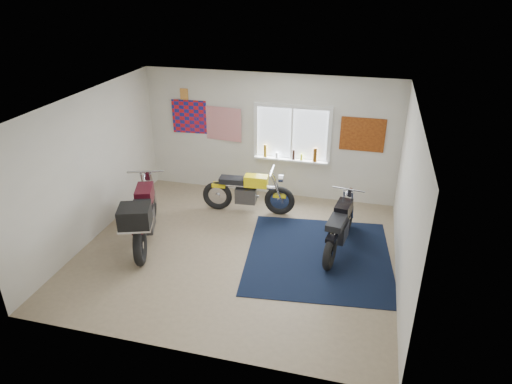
% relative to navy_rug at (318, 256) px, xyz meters
% --- Properties ---
extents(ground, '(5.50, 5.50, 0.00)m').
position_rel_navy_rug_xyz_m(ground, '(-1.44, -0.19, -0.01)').
color(ground, '#9E896B').
rests_on(ground, ground).
extents(room_shell, '(5.50, 5.50, 5.50)m').
position_rel_navy_rug_xyz_m(room_shell, '(-1.44, -0.19, 1.63)').
color(room_shell, white).
rests_on(room_shell, ground).
extents(navy_rug, '(2.77, 2.86, 0.01)m').
position_rel_navy_rug_xyz_m(navy_rug, '(0.00, 0.00, 0.00)').
color(navy_rug, black).
rests_on(navy_rug, ground).
extents(window_assembly, '(1.66, 0.17, 1.26)m').
position_rel_navy_rug_xyz_m(window_assembly, '(-0.94, 2.28, 1.36)').
color(window_assembly, white).
rests_on(window_assembly, room_shell).
extents(oil_bottles, '(1.16, 0.09, 0.30)m').
position_rel_navy_rug_xyz_m(oil_bottles, '(-0.85, 2.21, 1.02)').
color(oil_bottles, '#8D6514').
rests_on(oil_bottles, window_assembly).
extents(flag_display, '(1.60, 0.10, 1.17)m').
position_rel_navy_rug_xyz_m(flag_display, '(-3.34, 2.29, 2.14)').
color(flag_display, red).
rests_on(flag_display, room_shell).
extents(triumph_poster, '(0.90, 0.03, 0.70)m').
position_rel_navy_rug_xyz_m(triumph_poster, '(0.51, 2.29, 1.54)').
color(triumph_poster, '#A54C14').
rests_on(triumph_poster, room_shell).
extents(yellow_triumph, '(1.95, 0.58, 0.98)m').
position_rel_navy_rug_xyz_m(yellow_triumph, '(-1.65, 1.32, 0.42)').
color(yellow_triumph, black).
rests_on(yellow_triumph, ground).
extents(black_chrome_bike, '(0.60, 1.93, 0.99)m').
position_rel_navy_rug_xyz_m(black_chrome_bike, '(0.31, 0.35, 0.43)').
color(black_chrome_bike, black).
rests_on(black_chrome_bike, navy_rug).
extents(maroon_tourer, '(1.13, 2.24, 1.16)m').
position_rel_navy_rug_xyz_m(maroon_tourer, '(-3.13, -0.39, 0.60)').
color(maroon_tourer, black).
rests_on(maroon_tourer, ground).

